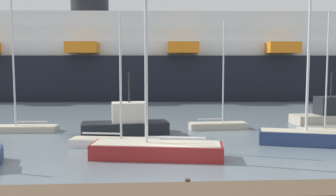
{
  "coord_description": "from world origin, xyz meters",
  "views": [
    {
      "loc": [
        -1.67,
        -19.06,
        5.27
      ],
      "look_at": [
        0.0,
        10.8,
        2.63
      ],
      "focal_mm": 38.8,
      "sensor_mm": 36.0,
      "label": 1
    }
  ],
  "objects": [
    {
      "name": "fishing_boat_1",
      "position": [
        -3.34,
        9.07,
        0.88
      ],
      "size": [
        6.88,
        3.17,
        4.78
      ],
      "rotation": [
        0.0,
        0.0,
        0.13
      ],
      "color": "black",
      "rests_on": "ground_plane"
    },
    {
      "name": "fishing_boat_3",
      "position": [
        14.91,
        13.18,
        0.88
      ],
      "size": [
        6.52,
        2.76,
        4.7
      ],
      "rotation": [
        0.0,
        0.0,
        0.08
      ],
      "color": "#BCB29E",
      "rests_on": "ground_plane"
    },
    {
      "name": "cruise_ship",
      "position": [
        10.81,
        42.24,
        6.23
      ],
      "size": [
        124.57,
        23.62,
        19.71
      ],
      "rotation": [
        0.0,
        0.0,
        -0.04
      ],
      "color": "black",
      "rests_on": "ground_plane"
    },
    {
      "name": "ground_plane",
      "position": [
        0.0,
        0.0,
        0.0
      ],
      "size": [
        600.0,
        600.0,
        0.0
      ],
      "primitive_type": "plane",
      "color": "slate"
    },
    {
      "name": "sailboat_3",
      "position": [
        9.42,
        4.16,
        0.67
      ],
      "size": [
        7.42,
        3.56,
        12.93
      ],
      "rotation": [
        0.0,
        0.0,
        2.87
      ],
      "color": "navy",
      "rests_on": "ground_plane"
    },
    {
      "name": "sailboat_6",
      "position": [
        -1.18,
        1.35,
        0.67
      ],
      "size": [
        7.71,
        3.11,
        14.17
      ],
      "rotation": [
        0.0,
        0.0,
        2.99
      ],
      "color": "maroon",
      "rests_on": "ground_plane"
    },
    {
      "name": "dock_pier",
      "position": [
        0.0,
        -5.16,
        0.2
      ],
      "size": [
        24.04,
        2.15,
        0.49
      ],
      "color": "brown",
      "rests_on": "ground_plane"
    },
    {
      "name": "sailboat_2",
      "position": [
        4.23,
        10.8,
        0.41
      ],
      "size": [
        4.92,
        1.72,
        9.05
      ],
      "rotation": [
        0.0,
        0.0,
        0.07
      ],
      "color": "#BCB29E",
      "rests_on": "ground_plane"
    },
    {
      "name": "sailboat_5",
      "position": [
        12.12,
        7.37,
        0.42
      ],
      "size": [
        4.91,
        2.63,
        9.25
      ],
      "rotation": [
        0.0,
        0.0,
        2.84
      ],
      "color": "#BCB29E",
      "rests_on": "ground_plane"
    },
    {
      "name": "sailboat_1",
      "position": [
        -3.86,
        4.44,
        0.43
      ],
      "size": [
        5.93,
        2.29,
        8.63
      ],
      "rotation": [
        0.0,
        0.0,
        -0.16
      ],
      "color": "white",
      "rests_on": "ground_plane"
    },
    {
      "name": "sailboat_4",
      "position": [
        -11.84,
        10.37,
        0.49
      ],
      "size": [
        5.74,
        1.7,
        10.99
      ],
      "rotation": [
        0.0,
        0.0,
        3.11
      ],
      "color": "#BCB29E",
      "rests_on": "ground_plane"
    }
  ]
}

